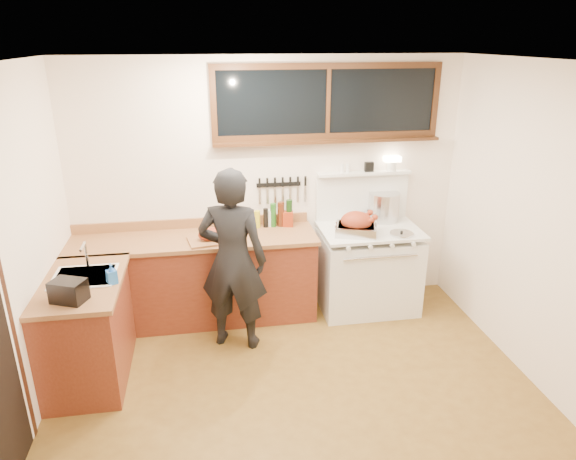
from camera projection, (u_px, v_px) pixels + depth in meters
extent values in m
cube|color=brown|center=(299.00, 400.00, 4.16)|extent=(4.00, 3.50, 0.02)
cube|color=white|center=(269.00, 186.00, 5.33)|extent=(4.00, 0.05, 2.60)
cube|color=white|center=(384.00, 424.00, 2.06)|extent=(4.00, 0.05, 2.60)
cube|color=white|center=(0.00, 272.00, 3.38)|extent=(0.05, 3.50, 2.60)
cube|color=white|center=(555.00, 235.00, 4.01)|extent=(0.05, 3.50, 2.60)
cube|color=white|center=(302.00, 59.00, 3.23)|extent=(4.00, 3.50, 0.05)
cube|color=maroon|center=(196.00, 280.00, 5.22)|extent=(2.40, 0.60, 0.86)
cube|color=#96633B|center=(193.00, 240.00, 5.05)|extent=(2.44, 0.64, 0.04)
cube|color=#96633B|center=(193.00, 223.00, 5.30)|extent=(2.40, 0.03, 0.10)
sphere|color=#B78C38|center=(84.00, 275.00, 4.71)|extent=(0.03, 0.03, 0.03)
sphere|color=#B78C38|center=(140.00, 272.00, 4.79)|extent=(0.03, 0.03, 0.03)
sphere|color=#B78C38|center=(194.00, 268.00, 4.86)|extent=(0.03, 0.03, 0.03)
sphere|color=#B78C38|center=(247.00, 264.00, 4.94)|extent=(0.03, 0.03, 0.03)
sphere|color=#B78C38|center=(293.00, 261.00, 5.01)|extent=(0.03, 0.03, 0.03)
cube|color=maroon|center=(88.00, 331.00, 4.32)|extent=(0.60, 1.05, 0.86)
cube|color=#96633B|center=(81.00, 283.00, 4.16)|extent=(0.64, 1.09, 0.04)
cube|color=white|center=(85.00, 283.00, 4.25)|extent=(0.45, 0.40, 0.14)
cube|color=white|center=(84.00, 276.00, 4.22)|extent=(0.50, 0.45, 0.01)
cylinder|color=silver|center=(86.00, 255.00, 4.35)|extent=(0.02, 0.02, 0.24)
cylinder|color=silver|center=(83.00, 247.00, 4.23)|extent=(0.02, 0.18, 0.02)
cube|color=white|center=(367.00, 272.00, 5.46)|extent=(1.00, 0.70, 0.82)
cube|color=white|center=(370.00, 230.00, 5.29)|extent=(1.02, 0.72, 0.03)
cube|color=white|center=(378.00, 276.00, 5.11)|extent=(0.88, 0.02, 0.46)
cylinder|color=silver|center=(381.00, 257.00, 5.00)|extent=(0.75, 0.02, 0.02)
cylinder|color=white|center=(348.00, 249.00, 4.92)|extent=(0.04, 0.03, 0.04)
cylinder|color=white|center=(370.00, 247.00, 4.95)|extent=(0.04, 0.03, 0.04)
cylinder|color=white|center=(392.00, 246.00, 4.99)|extent=(0.04, 0.03, 0.04)
cylinder|color=white|center=(414.00, 244.00, 5.02)|extent=(0.04, 0.03, 0.04)
cube|color=white|center=(362.00, 197.00, 5.49)|extent=(1.00, 0.05, 0.50)
cube|color=white|center=(364.00, 173.00, 5.37)|extent=(1.00, 0.12, 0.03)
cylinder|color=white|center=(392.00, 166.00, 5.39)|extent=(0.10, 0.10, 0.10)
cube|color=#FFE5B2|center=(392.00, 159.00, 5.37)|extent=(0.17, 0.09, 0.06)
cube|color=black|center=(369.00, 167.00, 5.35)|extent=(0.09, 0.05, 0.10)
cylinder|color=white|center=(348.00, 168.00, 5.32)|extent=(0.04, 0.04, 0.09)
cylinder|color=white|center=(342.00, 168.00, 5.31)|extent=(0.04, 0.04, 0.09)
cube|color=black|center=(328.00, 102.00, 5.09)|extent=(2.20, 0.01, 0.62)
cube|color=#331B0E|center=(329.00, 66.00, 4.96)|extent=(2.32, 0.04, 0.06)
cube|color=#331B0E|center=(327.00, 136.00, 5.20)|extent=(2.32, 0.04, 0.06)
cube|color=#331B0E|center=(213.00, 104.00, 4.91)|extent=(0.06, 0.04, 0.62)
cube|color=#331B0E|center=(435.00, 100.00, 5.26)|extent=(0.06, 0.04, 0.62)
cube|color=#331B0E|center=(328.00, 102.00, 5.08)|extent=(0.04, 0.04, 0.62)
cube|color=#331B0E|center=(328.00, 141.00, 5.17)|extent=(2.32, 0.13, 0.03)
cube|color=#331B0E|center=(10.00, 310.00, 3.42)|extent=(0.01, 0.07, 2.10)
cube|color=black|center=(279.00, 184.00, 5.31)|extent=(0.46, 0.02, 0.04)
cube|color=silver|center=(260.00, 196.00, 5.30)|extent=(0.02, 0.00, 0.18)
cube|color=black|center=(260.00, 183.00, 5.25)|extent=(0.02, 0.02, 0.10)
cube|color=silver|center=(267.00, 196.00, 5.31)|extent=(0.02, 0.00, 0.18)
cube|color=black|center=(267.00, 183.00, 5.26)|extent=(0.02, 0.02, 0.10)
cube|color=silver|center=(275.00, 195.00, 5.33)|extent=(0.02, 0.00, 0.18)
cube|color=black|center=(275.00, 182.00, 5.28)|extent=(0.02, 0.02, 0.10)
cube|color=silver|center=(283.00, 195.00, 5.34)|extent=(0.03, 0.00, 0.18)
cube|color=black|center=(283.00, 182.00, 5.29)|extent=(0.02, 0.02, 0.10)
cube|color=silver|center=(290.00, 195.00, 5.35)|extent=(0.03, 0.00, 0.18)
cube|color=black|center=(290.00, 182.00, 5.30)|extent=(0.02, 0.02, 0.10)
cube|color=silver|center=(298.00, 194.00, 5.36)|extent=(0.03, 0.00, 0.18)
cube|color=black|center=(298.00, 181.00, 5.31)|extent=(0.02, 0.02, 0.10)
cube|color=silver|center=(305.00, 194.00, 5.38)|extent=(0.03, 0.00, 0.18)
cube|color=black|center=(305.00, 181.00, 5.33)|extent=(0.02, 0.02, 0.10)
imported|color=black|center=(233.00, 260.00, 4.63)|extent=(0.73, 0.59, 1.72)
imported|color=blue|center=(111.00, 274.00, 4.09)|extent=(0.10, 0.10, 0.17)
cube|color=black|center=(69.00, 291.00, 3.81)|extent=(0.29, 0.25, 0.17)
cube|color=#96633B|center=(210.00, 240.00, 4.95)|extent=(0.45, 0.37, 0.02)
ellipsoid|color=#99371B|center=(210.00, 234.00, 4.93)|extent=(0.25, 0.19, 0.13)
sphere|color=#99371B|center=(220.00, 229.00, 4.99)|extent=(0.05, 0.05, 0.05)
sphere|color=#99371B|center=(220.00, 233.00, 4.89)|extent=(0.05, 0.05, 0.05)
cube|color=silver|center=(356.00, 230.00, 5.12)|extent=(0.47, 0.41, 0.10)
cube|color=#3F3F42|center=(356.00, 226.00, 5.11)|extent=(0.42, 0.36, 0.03)
torus|color=silver|center=(336.00, 226.00, 5.07)|extent=(0.05, 0.10, 0.10)
torus|color=silver|center=(376.00, 224.00, 5.13)|extent=(0.05, 0.10, 0.10)
ellipsoid|color=#99371B|center=(356.00, 221.00, 5.09)|extent=(0.37, 0.32, 0.20)
cylinder|color=#99371B|center=(369.00, 221.00, 5.03)|extent=(0.12, 0.08, 0.09)
sphere|color=#99371B|center=(375.00, 217.00, 5.02)|extent=(0.06, 0.06, 0.06)
cylinder|color=#99371B|center=(365.00, 216.00, 5.17)|extent=(0.12, 0.08, 0.09)
sphere|color=#99371B|center=(370.00, 213.00, 5.16)|extent=(0.06, 0.06, 0.06)
cylinder|color=silver|center=(384.00, 206.00, 5.48)|extent=(0.40, 0.40, 0.31)
cylinder|color=silver|center=(367.00, 218.00, 5.44)|extent=(0.19, 0.19, 0.11)
cylinder|color=black|center=(368.00, 210.00, 5.53)|extent=(0.07, 0.14, 0.02)
cylinder|color=silver|center=(402.00, 234.00, 5.12)|extent=(0.29, 0.29, 0.02)
sphere|color=black|center=(402.00, 232.00, 5.11)|extent=(0.03, 0.03, 0.03)
cube|color=maroon|center=(288.00, 219.00, 5.33)|extent=(0.12, 0.10, 0.16)
cylinder|color=white|center=(271.00, 218.00, 5.34)|extent=(0.11, 0.11, 0.17)
cylinder|color=black|center=(257.00, 219.00, 5.29)|extent=(0.06, 0.06, 0.18)
cylinder|color=black|center=(266.00, 218.00, 5.30)|extent=(0.05, 0.05, 0.20)
cylinder|color=black|center=(273.00, 215.00, 5.30)|extent=(0.06, 0.06, 0.25)
cylinder|color=black|center=(281.00, 214.00, 5.31)|extent=(0.07, 0.07, 0.26)
cylinder|color=black|center=(289.00, 213.00, 5.32)|extent=(0.06, 0.06, 0.28)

